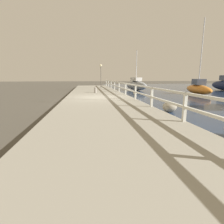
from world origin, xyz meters
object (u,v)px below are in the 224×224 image
(dock_lamp, at_px, (101,70))
(sailboat_orange, at_px, (198,88))
(mooring_bollard, at_px, (95,90))
(sailboat_gray, at_px, (136,85))

(dock_lamp, xyz_separation_m, sailboat_orange, (9.30, -6.73, -2.06))
(mooring_bollard, bearing_deg, sailboat_orange, 0.69)
(dock_lamp, height_order, sailboat_gray, sailboat_gray)
(mooring_bollard, bearing_deg, dock_lamp, 81.27)
(sailboat_orange, bearing_deg, mooring_bollard, -167.50)
(sailboat_orange, height_order, sailboat_gray, sailboat_orange)
(sailboat_orange, bearing_deg, sailboat_gray, 139.77)
(dock_lamp, height_order, sailboat_orange, sailboat_orange)
(mooring_bollard, relative_size, sailboat_orange, 0.07)
(mooring_bollard, distance_m, dock_lamp, 7.25)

